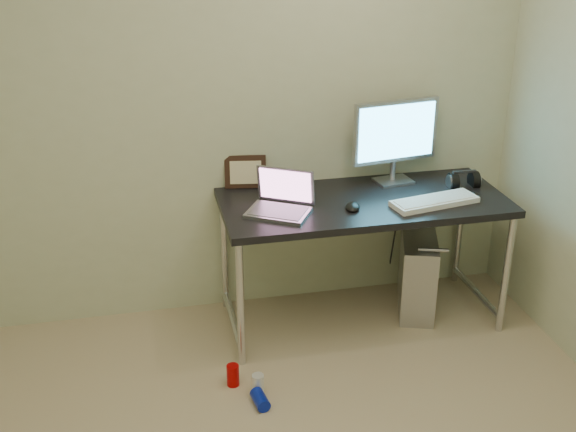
% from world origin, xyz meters
% --- Properties ---
extents(wall_back, '(3.50, 0.02, 2.50)m').
position_xyz_m(wall_back, '(0.00, 1.75, 1.25)').
color(wall_back, beige).
rests_on(wall_back, ground).
extents(desk, '(1.55, 0.68, 0.75)m').
position_xyz_m(desk, '(0.77, 1.41, 0.67)').
color(desk, black).
rests_on(desk, ground).
extents(tower_computer, '(0.33, 0.48, 0.49)m').
position_xyz_m(tower_computer, '(1.12, 1.44, 0.23)').
color(tower_computer, '#BABBBF').
rests_on(tower_computer, ground).
extents(cable_a, '(0.01, 0.16, 0.69)m').
position_xyz_m(cable_a, '(1.07, 1.70, 0.40)').
color(cable_a, black).
rests_on(cable_a, ground).
extents(cable_b, '(0.02, 0.11, 0.71)m').
position_xyz_m(cable_b, '(1.16, 1.68, 0.38)').
color(cable_b, black).
rests_on(cable_b, ground).
extents(can_red, '(0.07, 0.07, 0.11)m').
position_xyz_m(can_red, '(-0.04, 0.94, 0.06)').
color(can_red, '#B30507').
rests_on(can_red, ground).
extents(can_white, '(0.08, 0.08, 0.11)m').
position_xyz_m(can_white, '(0.07, 0.84, 0.05)').
color(can_white, silver).
rests_on(can_white, ground).
extents(can_blue, '(0.08, 0.13, 0.07)m').
position_xyz_m(can_blue, '(0.06, 0.75, 0.03)').
color(can_blue, '#0A1DAA').
rests_on(can_blue, ground).
extents(laptop, '(0.40, 0.38, 0.22)m').
position_xyz_m(laptop, '(0.29, 1.36, 0.80)').
color(laptop, '#9F9FA5').
rests_on(laptop, desk).
extents(monitor, '(0.51, 0.18, 0.48)m').
position_xyz_m(monitor, '(1.01, 1.63, 1.03)').
color(monitor, '#9F9FA5').
rests_on(monitor, desk).
extents(keyboard, '(0.50, 0.24, 0.03)m').
position_xyz_m(keyboard, '(1.11, 1.26, 0.76)').
color(keyboard, white).
rests_on(keyboard, desk).
extents(mouse_right, '(0.07, 0.11, 0.03)m').
position_xyz_m(mouse_right, '(1.37, 1.31, 0.77)').
color(mouse_right, black).
rests_on(mouse_right, desk).
extents(mouse_left, '(0.11, 0.14, 0.04)m').
position_xyz_m(mouse_left, '(0.67, 1.30, 0.77)').
color(mouse_left, black).
rests_on(mouse_left, desk).
extents(headphones, '(0.17, 0.11, 0.12)m').
position_xyz_m(headphones, '(1.38, 1.48, 0.78)').
color(headphones, black).
rests_on(headphones, desk).
extents(picture_frame, '(0.24, 0.10, 0.19)m').
position_xyz_m(picture_frame, '(0.17, 1.72, 0.84)').
color(picture_frame, black).
rests_on(picture_frame, desk).
extents(webcam, '(0.05, 0.04, 0.12)m').
position_xyz_m(webcam, '(0.32, 1.65, 0.84)').
color(webcam, silver).
rests_on(webcam, desk).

